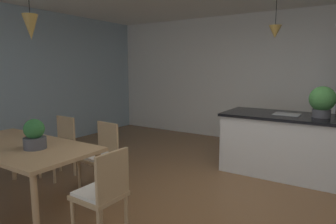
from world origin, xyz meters
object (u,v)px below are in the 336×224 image
Objects in this scene: potted_plant_on_island at (322,101)px; chair_far_left at (59,145)px; chair_far_right at (101,154)px; potted_plant_on_table at (34,135)px; chair_kitchen_end at (103,192)px; dining_table at (19,150)px; kitchen_island at (299,145)px.

chair_far_left is at bearing -149.29° from potted_plant_on_island.
chair_far_left and chair_far_right have the same top height.
potted_plant_on_island reaches higher than potted_plant_on_table.
chair_kitchen_end is (1.72, -0.83, 0.00)m from chair_far_left.
chair_kitchen_end is 1.21m from chair_far_right.
chair_far_left is 1.17m from potted_plant_on_table.
chair_far_left is 1.00× the size of chair_kitchen_end.
potted_plant_on_island is at bearing 47.84° from potted_plant_on_table.
potted_plant_on_island is 1.35× the size of potted_plant_on_table.
kitchen_island is (2.52, 2.73, -0.20)m from dining_table.
chair_kitchen_end is 2.99m from kitchen_island.
chair_far_right is 0.40× the size of kitchen_island.
chair_kitchen_end is at bearing -0.16° from potted_plant_on_table.
dining_table is at bearing -135.51° from potted_plant_on_island.
chair_far_left is 0.40× the size of kitchen_island.
potted_plant_on_table reaches higher than dining_table.
chair_kitchen_end is 0.40× the size of kitchen_island.
chair_far_right is 2.01× the size of potted_plant_on_island.
potted_plant_on_table is at bearing 0.31° from dining_table.
chair_far_right is (-0.88, 0.83, 0.00)m from chair_kitchen_end.
chair_kitchen_end is 1.00× the size of chair_far_right.
dining_table is 0.38m from potted_plant_on_table.
potted_plant_on_table is at bearing -132.16° from potted_plant_on_island.
potted_plant_on_table is (-0.12, -0.83, 0.40)m from chair_far_right.
potted_plant_on_island reaches higher than chair_kitchen_end.
kitchen_island is (2.10, 1.90, -0.01)m from chair_far_right.
chair_far_left is at bearing 131.31° from potted_plant_on_table.
dining_table is 2.15× the size of chair_far_left.
chair_far_left is (-0.42, 0.83, -0.19)m from dining_table.
kitchen_island is at bearing 180.00° from potted_plant_on_island.
potted_plant_on_island is (3.20, 1.90, 0.66)m from chair_far_left.
chair_kitchen_end is at bearing -118.38° from potted_plant_on_island.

